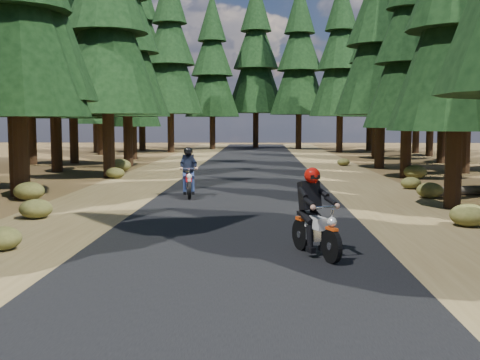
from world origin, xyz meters
The scene contains 8 objects.
ground centered at (0.00, 0.00, 0.00)m, with size 120.00×120.00×0.00m, color #433118.
road centered at (0.00, 5.00, 0.01)m, with size 6.00×100.00×0.01m, color black.
shoulder_l centered at (-4.60, 5.00, 0.00)m, with size 3.20×100.00×0.01m, color brown.
shoulder_r centered at (4.60, 5.00, 0.00)m, with size 3.20×100.00×0.01m, color brown.
pine_forest centered at (-0.02, 21.05, 7.89)m, with size 34.59×55.08×16.32m.
understory_shrubs centered at (0.21, 7.37, 0.27)m, with size 15.26×30.02×0.66m.
rider_lead centered at (1.52, -1.95, 0.55)m, with size 1.23×1.92×1.65m.
rider_follow centered at (-1.90, 6.81, 0.56)m, with size 0.84×1.93×1.66m.
Camera 1 is at (0.50, -12.99, 2.50)m, focal length 45.00 mm.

